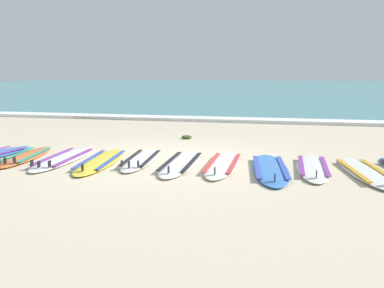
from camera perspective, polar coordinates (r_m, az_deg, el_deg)
ground_plane at (r=7.95m, az=-2.96°, el=-2.18°), size 80.00×80.00×0.00m
sea at (r=43.54m, az=9.71°, el=7.70°), size 80.00×60.00×0.10m
wave_foam_strip at (r=14.12m, az=3.87°, el=3.37°), size 80.00×0.82×0.11m
surfboard_1 at (r=8.71m, az=-21.85°, el=-1.58°), size 0.83×2.12×0.18m
surfboard_2 at (r=8.27m, az=-17.18°, el=-1.89°), size 0.71×2.37×0.18m
surfboard_3 at (r=7.84m, az=-12.44°, el=-2.30°), size 0.84×2.39×0.18m
surfboard_4 at (r=7.85m, az=-7.02°, el=-2.13°), size 0.70×2.13×0.18m
surfboard_5 at (r=7.49m, az=-1.55°, el=-2.65°), size 0.62×2.29×0.18m
surfboard_6 at (r=7.40m, az=4.25°, el=-2.82°), size 0.57×2.24×0.18m
surfboard_7 at (r=7.19m, az=10.65°, el=-3.35°), size 0.85×2.47×0.18m
surfboard_8 at (r=7.46m, az=16.28°, el=-3.09°), size 0.57×2.20×0.18m
surfboard_9 at (r=7.41m, az=22.72°, el=-3.57°), size 0.94×2.40×0.18m
seaweed_clump_near_shoreline at (r=10.38m, az=-0.73°, el=0.96°), size 0.26×0.21×0.09m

